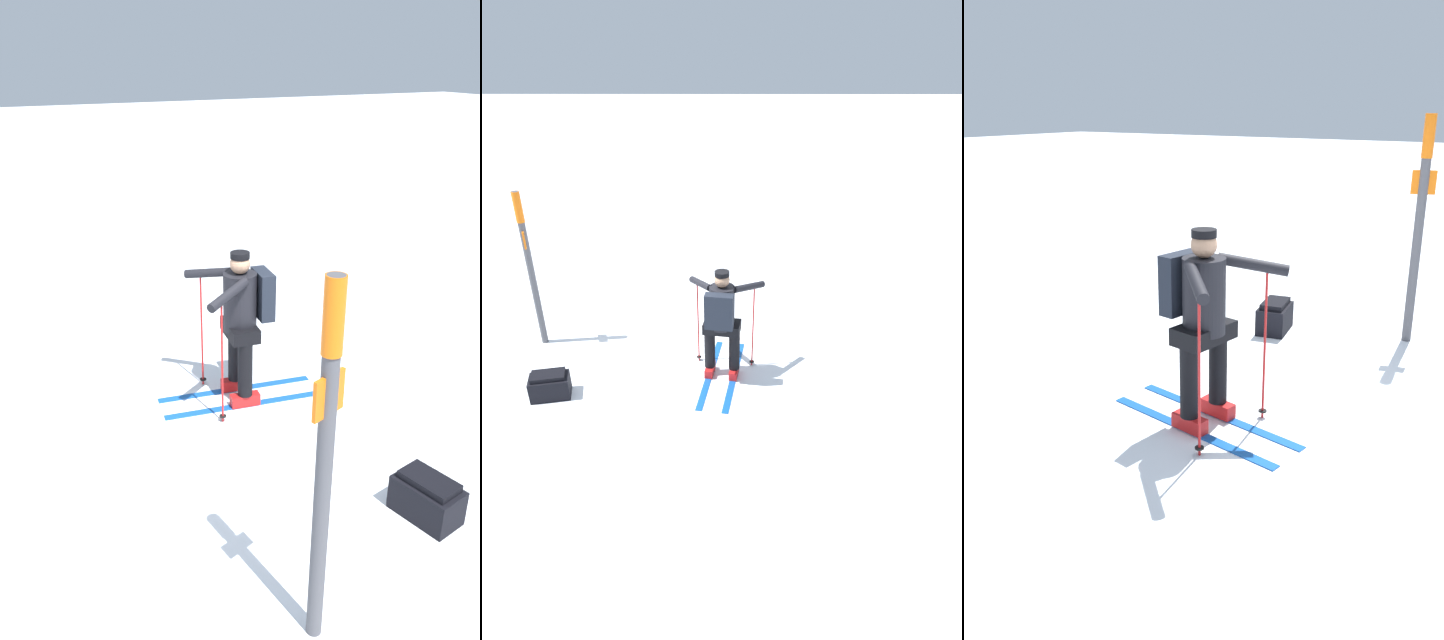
{
  "view_description": "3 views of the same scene",
  "coord_description": "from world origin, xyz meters",
  "views": [
    {
      "loc": [
        4.43,
        -2.02,
        3.36
      ],
      "look_at": [
        -0.68,
        0.5,
        0.89
      ],
      "focal_mm": 35.0,
      "sensor_mm": 36.0,
      "label": 1
    },
    {
      "loc": [
        -0.71,
        6.28,
        4.16
      ],
      "look_at": [
        -0.68,
        0.5,
        0.89
      ],
      "focal_mm": 28.0,
      "sensor_mm": 36.0,
      "label": 2
    },
    {
      "loc": [
        -4.48,
        -1.93,
        2.46
      ],
      "look_at": [
        -0.68,
        0.5,
        0.89
      ],
      "focal_mm": 35.0,
      "sensor_mm": 36.0,
      "label": 3
    }
  ],
  "objects": [
    {
      "name": "skier",
      "position": [
        -0.67,
        0.52,
        0.91
      ],
      "size": [
        1.05,
        1.72,
        1.59
      ],
      "color": "#144C9E",
      "rests_on": "ground_plane"
    },
    {
      "name": "dropped_backpack",
      "position": [
        1.59,
        1.0,
        0.17
      ],
      "size": [
        0.56,
        0.41,
        0.36
      ],
      "color": "black",
      "rests_on": "ground_plane"
    },
    {
      "name": "trail_marker",
      "position": [
        2.11,
        -0.36,
        1.39
      ],
      "size": [
        0.11,
        0.24,
        2.37
      ],
      "color": "#4C4C51",
      "rests_on": "ground_plane"
    },
    {
      "name": "ground_plane",
      "position": [
        0.0,
        0.0,
        0.0
      ],
      "size": [
        80.0,
        80.0,
        0.0
      ],
      "primitive_type": "plane",
      "color": "white"
    }
  ]
}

